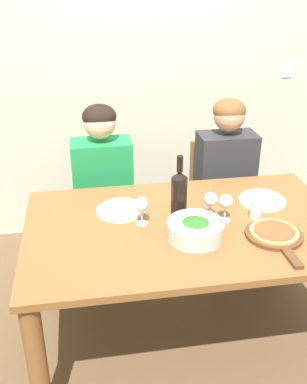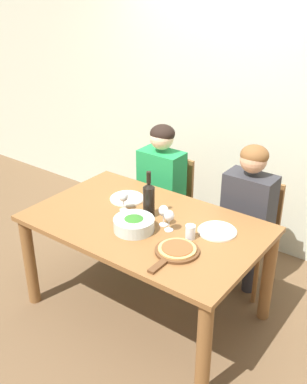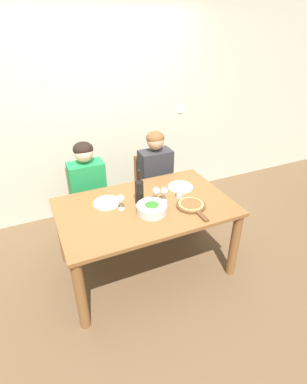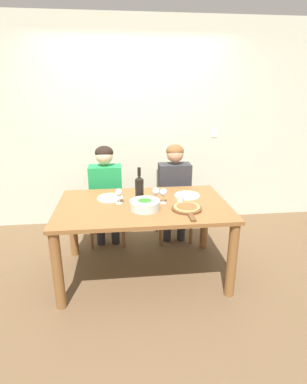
% 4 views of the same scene
% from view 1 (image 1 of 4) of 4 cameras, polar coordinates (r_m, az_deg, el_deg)
% --- Properties ---
extents(ground_plane, '(40.00, 40.00, 0.00)m').
position_cam_1_polar(ground_plane, '(2.77, 3.71, -17.88)').
color(ground_plane, brown).
extents(back_wall, '(10.00, 0.06, 2.70)m').
position_cam_1_polar(back_wall, '(3.40, -1.01, 16.45)').
color(back_wall, beige).
rests_on(back_wall, ground).
extents(dining_table, '(1.64, 1.02, 0.77)m').
position_cam_1_polar(dining_table, '(2.37, 4.15, -6.66)').
color(dining_table, brown).
rests_on(dining_table, ground).
extents(chair_left, '(0.42, 0.42, 0.86)m').
position_cam_1_polar(chair_left, '(3.12, -6.34, -1.84)').
color(chair_left, brown).
rests_on(chair_left, ground).
extents(chair_right, '(0.42, 0.42, 0.86)m').
position_cam_1_polar(chair_right, '(3.25, 8.30, -0.71)').
color(chair_right, brown).
rests_on(chair_right, ground).
extents(person_woman, '(0.47, 0.51, 1.21)m').
position_cam_1_polar(person_woman, '(2.91, -6.45, 1.63)').
color(person_woman, '#28282D').
rests_on(person_woman, ground).
extents(person_man, '(0.47, 0.51, 1.21)m').
position_cam_1_polar(person_man, '(3.05, 9.19, 2.68)').
color(person_man, '#28282D').
rests_on(person_man, ground).
extents(wine_bottle, '(0.08, 0.08, 0.34)m').
position_cam_1_polar(wine_bottle, '(2.30, 3.27, -0.20)').
color(wine_bottle, black).
rests_on(wine_bottle, dining_table).
extents(broccoli_bowl, '(0.28, 0.28, 0.09)m').
position_cam_1_polar(broccoli_bowl, '(2.17, 5.32, -4.78)').
color(broccoli_bowl, silver).
rests_on(broccoli_bowl, dining_table).
extents(dinner_plate_left, '(0.26, 0.26, 0.02)m').
position_cam_1_polar(dinner_plate_left, '(2.42, -4.17, -2.27)').
color(dinner_plate_left, silver).
rests_on(dinner_plate_left, dining_table).
extents(dinner_plate_right, '(0.26, 0.26, 0.02)m').
position_cam_1_polar(dinner_plate_right, '(2.59, 13.62, -0.99)').
color(dinner_plate_right, silver).
rests_on(dinner_plate_right, dining_table).
extents(pizza_on_board, '(0.28, 0.42, 0.04)m').
position_cam_1_polar(pizza_on_board, '(2.26, 15.14, -5.21)').
color(pizza_on_board, brown).
rests_on(pizza_on_board, dining_table).
extents(wine_glass_left, '(0.07, 0.07, 0.15)m').
position_cam_1_polar(wine_glass_left, '(2.25, -1.51, -1.77)').
color(wine_glass_left, silver).
rests_on(wine_glass_left, dining_table).
extents(wine_glass_right, '(0.07, 0.07, 0.15)m').
position_cam_1_polar(wine_glass_right, '(2.30, 9.18, -1.39)').
color(wine_glass_right, silver).
rests_on(wine_glass_right, dining_table).
extents(wine_glass_centre, '(0.07, 0.07, 0.15)m').
position_cam_1_polar(wine_glass_centre, '(2.32, 7.26, -1.09)').
color(wine_glass_centre, silver).
rests_on(wine_glass_centre, dining_table).
extents(water_tumbler, '(0.07, 0.07, 0.09)m').
position_cam_1_polar(water_tumbler, '(2.39, 12.88, -2.19)').
color(water_tumbler, silver).
rests_on(water_tumbler, dining_table).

